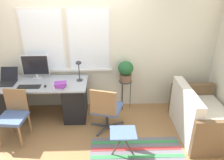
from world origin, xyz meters
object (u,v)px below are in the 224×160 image
mouse (45,86)px  office_chair_swivel (106,108)px  plant_stand (125,84)px  couch_loveseat (200,118)px  book_stack (60,85)px  desk_chair_wooden (14,114)px  laptop (7,80)px  potted_plant (126,70)px  monitor (36,66)px  desk_lamp (79,67)px  folding_stool (123,134)px  keyboard (29,87)px

mouse → office_chair_swivel: bearing=-14.8°
plant_stand → couch_loveseat: bearing=-33.4°
book_stack → desk_chair_wooden: 0.89m
laptop → office_chair_swivel: (1.83, -0.50, -0.34)m
office_chair_swivel → potted_plant: 0.92m
monitor → book_stack: monitor is taller
mouse → book_stack: size_ratio=0.31×
desk_lamp → couch_loveseat: size_ratio=0.30×
mouse → plant_stand: bearing=16.6°
laptop → plant_stand: (2.22, 0.23, -0.23)m
plant_stand → potted_plant: size_ratio=1.56×
desk_chair_wooden → couch_loveseat: size_ratio=0.66×
plant_stand → folding_stool: (-0.14, -1.35, -0.17)m
laptop → couch_loveseat: size_ratio=0.29×
desk_chair_wooden → potted_plant: (1.91, 0.89, 0.39)m
keyboard → monitor: bearing=84.3°
desk_lamp → book_stack: desk_lamp is taller
monitor → folding_stool: bearing=-39.5°
folding_stool → keyboard: bearing=150.5°
mouse → folding_stool: bearing=-34.5°
potted_plant → folding_stool: potted_plant is taller
folding_stool → laptop: bearing=151.5°
desk_chair_wooden → folding_stool: 1.83m
monitor → mouse: size_ratio=6.72×
desk_chair_wooden → folding_stool: (1.77, -0.46, -0.08)m
keyboard → desk_chair_wooden: bearing=-108.6°
plant_stand → desk_chair_wooden: bearing=-155.0°
desk_lamp → office_chair_swivel: size_ratio=0.45×
office_chair_swivel → couch_loveseat: size_ratio=0.67×
book_stack → desk_lamp: bearing=44.3°
mouse → desk_lamp: bearing=24.0°
keyboard → office_chair_swivel: bearing=-11.8°
plant_stand → monitor: bearing=-178.4°
office_chair_swivel → couch_loveseat: 1.66m
couch_loveseat → potted_plant: bearing=56.6°
laptop → office_chair_swivel: bearing=-15.2°
keyboard → office_chair_swivel: office_chair_swivel is taller
couch_loveseat → desk_lamp: bearing=73.1°
desk_lamp → folding_stool: (0.74, -1.18, -0.63)m
laptop → potted_plant: (2.22, 0.23, 0.07)m
office_chair_swivel → folding_stool: size_ratio=2.00×
mouse → couch_loveseat: size_ratio=0.06×
desk_lamp → office_chair_swivel: (0.50, -0.55, -0.57)m
monitor → desk_chair_wooden: 1.00m
desk_lamp → potted_plant: (0.89, 0.18, -0.16)m
mouse → desk_chair_wooden: desk_chair_wooden is taller
folding_stool → office_chair_swivel: bearing=111.6°
book_stack → plant_stand: size_ratio=0.38×
office_chair_swivel → couch_loveseat: bearing=-167.5°
keyboard → plant_stand: bearing=13.9°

